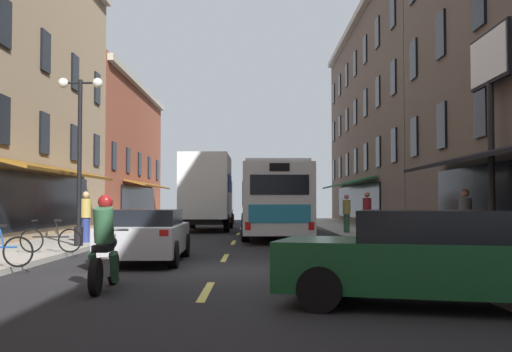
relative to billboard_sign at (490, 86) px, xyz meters
name	(u,v)px	position (x,y,z in m)	size (l,w,h in m)	color
ground_plane	(218,272)	(-7.05, -2.22, -4.64)	(34.80, 80.00, 0.10)	black
lane_centre_dashes	(217,271)	(-7.05, -2.47, -4.59)	(0.14, 73.90, 0.01)	#DBCC4C
sidewalk_right	(478,266)	(-1.15, -2.22, -4.52)	(3.00, 80.00, 0.14)	#A39E93
billboard_sign	(490,86)	(0.00, 0.00, 0.00)	(0.40, 2.68, 5.93)	black
transit_bus	(271,200)	(-5.51, 10.87, -2.96)	(2.82, 11.25, 3.10)	silver
box_truck	(207,192)	(-8.79, 17.31, -2.54)	(2.51, 7.81, 3.96)	#B21E19
sedan_near	(435,257)	(-3.59, -7.34, -3.87)	(4.75, 2.91, 1.41)	#144723
sedan_mid	(220,213)	(-8.74, 28.31, -3.85)	(1.98, 4.35, 1.47)	silver
sedan_far	(146,235)	(-8.99, -0.47, -3.89)	(1.99, 4.49, 1.34)	silver
motorcycle_rider	(104,249)	(-8.83, -5.55, -3.88)	(0.62, 2.07, 1.66)	black
bicycle_mid	(50,239)	(-11.84, 0.83, -4.09)	(1.71, 0.48, 0.91)	black
pedestrian_near	(85,215)	(-12.08, 5.22, -3.52)	(0.41, 0.52, 1.75)	navy
pedestrian_mid	(346,213)	(-2.05, 12.31, -3.55)	(0.36, 0.36, 1.74)	#33663F
pedestrian_far	(465,219)	(-0.27, 1.30, -3.54)	(0.36, 0.36, 1.76)	#66387F
pedestrian_rear	(367,213)	(-1.55, 9.81, -3.51)	(0.36, 0.36, 1.82)	#66387F
street_lamp_twin	(79,152)	(-11.83, 3.48, -1.48)	(1.42, 0.32, 5.36)	black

